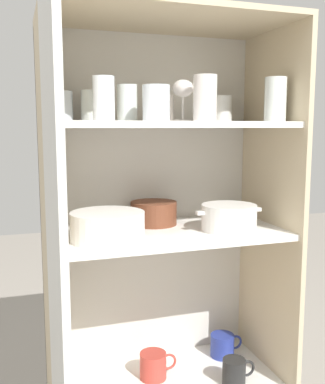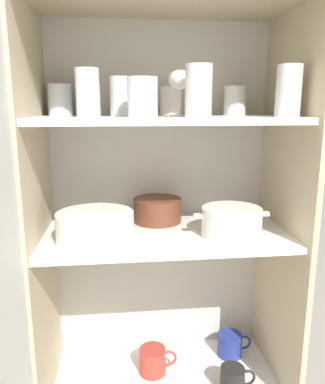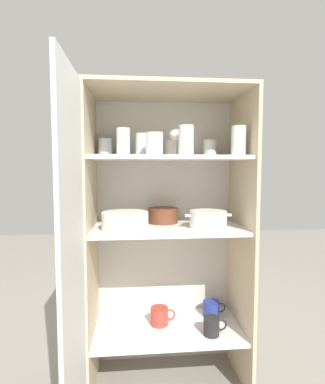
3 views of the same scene
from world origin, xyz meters
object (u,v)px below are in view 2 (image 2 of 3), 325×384
plate_stack_white (95,227)px  coffee_mug_primary (233,380)px  mixing_bowl_large (158,209)px  casserole_dish (231,222)px

plate_stack_white → coffee_mug_primary: plate_stack_white is taller
coffee_mug_primary → mixing_bowl_large: bearing=138.6°
plate_stack_white → casserole_dish: plate_stack_white is taller
mixing_bowl_large → coffee_mug_primary: mixing_bowl_large is taller
plate_stack_white → mixing_bowl_large: (0.20, 0.18, -0.00)m
coffee_mug_primary → casserole_dish: bearing=116.4°
mixing_bowl_large → casserole_dish: size_ratio=0.70×
mixing_bowl_large → casserole_dish: (0.22, -0.17, -0.00)m
plate_stack_white → mixing_bowl_large: bearing=41.3°
casserole_dish → coffee_mug_primary: (0.02, -0.03, -0.55)m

